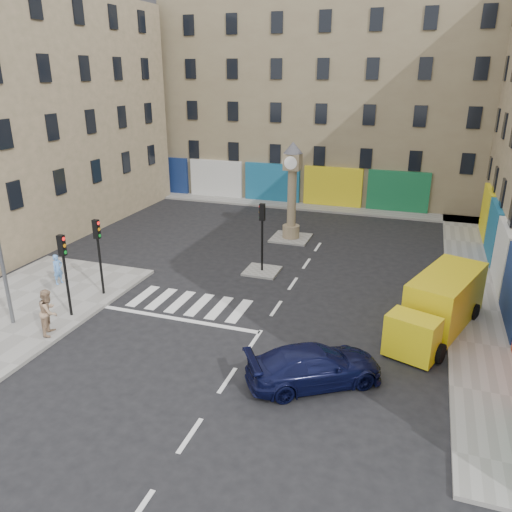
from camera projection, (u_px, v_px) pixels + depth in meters
The scene contains 15 objects.
ground at pixel (247, 352), 19.38m from camera, with size 120.00×120.00×0.00m, color black.
sidewalk_right at pixel (472, 282), 25.59m from camera, with size 2.60×30.00×0.15m, color gray.
sidewalk_far at pixel (293, 205), 40.25m from camera, with size 32.00×2.40×0.15m, color gray.
island_near at pixel (262, 271), 27.06m from camera, with size 1.80×1.80×0.12m, color gray.
island_far at pixel (291, 238), 32.38m from camera, with size 2.40×2.40×0.12m, color gray.
building_far at pixel (313, 93), 42.46m from camera, with size 32.00×10.00×17.00m, color #817556.
building_left at pixel (39, 115), 33.15m from camera, with size 8.00×20.00×15.00m, color #998264.
traffic_light_left_near at pixel (64, 263), 21.15m from camera, with size 0.28×0.22×3.70m.
traffic_light_left_far at pixel (98, 245), 23.28m from camera, with size 0.28×0.22×3.70m.
traffic_light_island at pixel (262, 226), 26.18m from camera, with size 0.28×0.22×3.70m.
clock_pillar at pixel (292, 185), 31.16m from camera, with size 1.20×1.20×6.10m.
navy_sedan at pixel (315, 366), 17.23m from camera, with size 1.94×4.77×1.39m, color black.
yellow_van at pixel (440, 305), 20.67m from camera, with size 3.96×6.71×2.34m.
pedestrian_blue at pixel (58, 269), 25.00m from camera, with size 0.56×0.37×1.54m, color #6197DE.
pedestrian_tan at pixel (49, 312), 20.16m from camera, with size 0.94×0.73×1.94m, color tan.
Camera 1 is at (5.78, -15.84, 10.27)m, focal length 35.00 mm.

